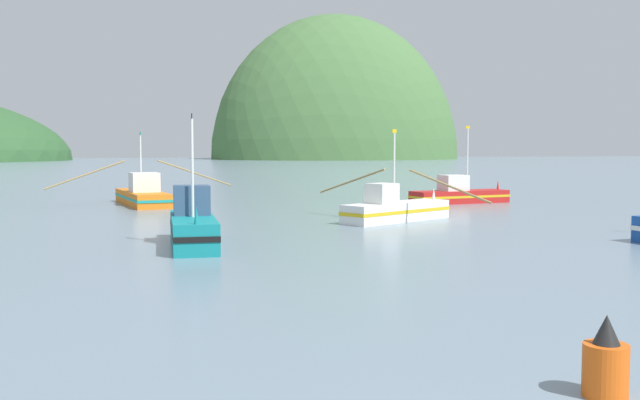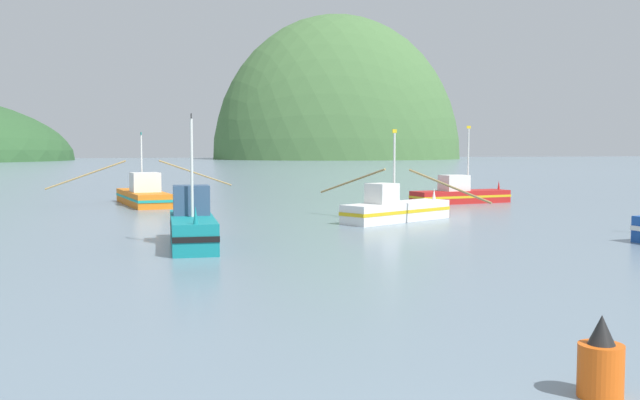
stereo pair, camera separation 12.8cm
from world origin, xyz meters
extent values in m
ellipsoid|color=#47703D|center=(67.98, 254.33, 0.00)|extent=(93.22, 74.58, 106.92)
cube|color=white|center=(9.27, 31.55, 0.54)|extent=(7.41, 5.27, 1.08)
cube|color=gold|center=(9.27, 31.55, 0.59)|extent=(7.49, 5.32, 0.19)
cone|color=white|center=(12.27, 33.24, 1.43)|extent=(0.27, 0.27, 0.70)
cube|color=silver|center=(8.15, 30.92, 1.64)|extent=(1.94, 1.89, 1.13)
cylinder|color=silver|center=(9.05, 31.43, 3.04)|extent=(0.12, 0.12, 3.92)
cube|color=gold|center=(9.05, 31.43, 5.12)|extent=(0.33, 0.20, 0.20)
cylinder|color=#997F4C|center=(7.51, 34.68, 2.16)|extent=(2.74, 4.74, 1.68)
cylinder|color=#997F4C|center=(11.03, 28.43, 2.16)|extent=(2.74, 4.74, 1.68)
cube|color=#147F84|center=(-2.81, 23.88, 0.63)|extent=(2.00, 7.01, 1.26)
cube|color=black|center=(-2.81, 23.88, 0.69)|extent=(2.02, 7.08, 0.23)
cone|color=#147F84|center=(-2.92, 20.68, 1.61)|extent=(0.21, 0.21, 0.70)
cube|color=#334C6B|center=(-2.79, 24.69, 1.90)|extent=(1.59, 1.46, 1.28)
cylinder|color=silver|center=(-2.82, 23.68, 3.33)|extent=(0.12, 0.12, 4.13)
cube|color=black|center=(-2.82, 23.68, 5.51)|extent=(0.04, 0.36, 0.20)
cube|color=orange|center=(-4.69, 47.27, 0.50)|extent=(4.00, 9.56, 1.00)
cube|color=teal|center=(-4.69, 47.27, 0.55)|extent=(4.04, 9.66, 0.18)
cone|color=orange|center=(-5.44, 51.47, 1.35)|extent=(0.23, 0.23, 0.70)
cube|color=silver|center=(-4.54, 46.41, 1.70)|extent=(2.24, 2.22, 1.39)
cylinder|color=silver|center=(-4.76, 47.64, 3.05)|extent=(0.12, 0.12, 4.10)
cube|color=teal|center=(-4.76, 47.64, 5.22)|extent=(0.09, 0.36, 0.20)
cylinder|color=#997F4C|center=(-8.60, 46.57, 2.27)|extent=(5.51, 1.10, 2.04)
cylinder|color=#997F4C|center=(-0.78, 47.96, 2.27)|extent=(5.51, 1.10, 2.04)
cube|color=red|center=(18.62, 43.05, 0.47)|extent=(7.99, 3.42, 0.95)
cube|color=gold|center=(18.62, 43.05, 0.52)|extent=(8.07, 3.45, 0.17)
cone|color=red|center=(22.13, 43.66, 1.30)|extent=(0.23, 0.23, 0.70)
cube|color=silver|center=(18.03, 42.94, 1.54)|extent=(2.15, 1.86, 1.19)
cylinder|color=silver|center=(19.27, 43.16, 3.28)|extent=(0.12, 0.12, 4.66)
cube|color=gold|center=(19.27, 43.16, 5.73)|extent=(0.36, 0.09, 0.20)
cylinder|color=#E55914|center=(2.45, 3.25, 0.45)|extent=(0.76, 0.76, 0.90)
cone|color=black|center=(2.45, 3.25, 1.15)|extent=(0.45, 0.45, 0.50)
camera|label=1|loc=(-5.14, -7.03, 4.18)|focal=40.47mm
camera|label=2|loc=(-5.02, -7.06, 4.18)|focal=40.47mm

